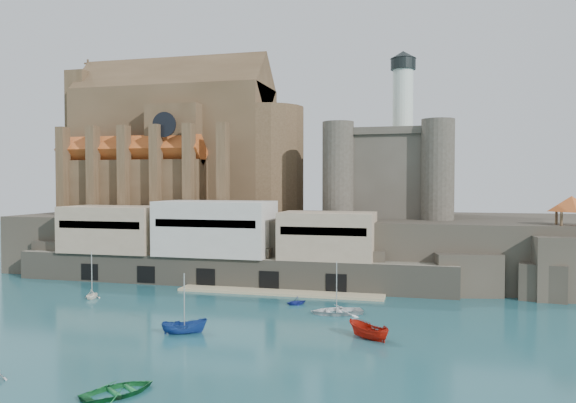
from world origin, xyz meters
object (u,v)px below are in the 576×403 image
Objects in this scene: boat_2 at (185,333)px; pavilion at (572,206)px; church at (183,151)px; castle_keep at (391,169)px.

pavilion is at bearing -80.12° from boat_2.
boat_2 is at bearing -64.90° from church.
castle_keep is 4.58× the size of pavilion.
church is 9.82× the size of boat_2.
pavilion is (25.92, -15.08, -5.59)m from castle_keep.
castle_keep is at bearing -1.11° from church.
church is at bearing -0.16° from boat_2.
boat_2 is (-18.23, -46.15, -18.31)m from castle_keep.
castle_keep reaches higher than pavilion.
pavilion is 55.47m from boat_2.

